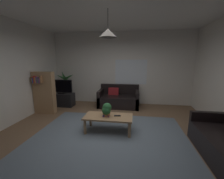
% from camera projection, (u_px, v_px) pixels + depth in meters
% --- Properties ---
extents(floor, '(5.55, 5.39, 0.02)m').
position_uv_depth(floor, '(110.00, 134.00, 3.59)').
color(floor, brown).
rests_on(floor, ground).
extents(rug, '(3.61, 2.97, 0.01)m').
position_uv_depth(rug, '(109.00, 138.00, 3.40)').
color(rug, slate).
rests_on(rug, ground).
extents(wall_back, '(5.67, 0.06, 2.87)m').
position_uv_depth(wall_back, '(121.00, 68.00, 5.95)').
color(wall_back, silver).
rests_on(wall_back, ground).
extents(wall_left, '(0.06, 5.39, 2.87)m').
position_uv_depth(wall_left, '(1.00, 74.00, 3.72)').
color(wall_left, silver).
rests_on(wall_left, ground).
extents(ceiling, '(5.55, 5.39, 0.02)m').
position_uv_depth(ceiling, '(110.00, 5.00, 3.02)').
color(ceiling, white).
extents(window_pane, '(1.25, 0.01, 0.98)m').
position_uv_depth(window_pane, '(131.00, 72.00, 5.89)').
color(window_pane, white).
extents(couch_under_window, '(1.53, 0.84, 0.82)m').
position_uv_depth(couch_under_window, '(119.00, 99.00, 5.69)').
color(couch_under_window, black).
rests_on(couch_under_window, ground).
extents(coffee_table, '(1.19, 0.59, 0.41)m').
position_uv_depth(coffee_table, '(108.00, 118.00, 3.67)').
color(coffee_table, '#A87F56').
rests_on(coffee_table, ground).
extents(book_on_table_0, '(0.17, 0.13, 0.03)m').
position_uv_depth(book_on_table_0, '(106.00, 116.00, 3.62)').
color(book_on_table_0, '#72387F').
rests_on(book_on_table_0, coffee_table).
extents(book_on_table_1, '(0.12, 0.13, 0.02)m').
position_uv_depth(book_on_table_1, '(105.00, 115.00, 3.62)').
color(book_on_table_1, '#2D4C8C').
rests_on(book_on_table_1, coffee_table).
extents(remote_on_table_0, '(0.17, 0.08, 0.02)m').
position_uv_depth(remote_on_table_0, '(117.00, 116.00, 3.65)').
color(remote_on_table_0, black).
rests_on(remote_on_table_0, coffee_table).
extents(potted_plant_on_table, '(0.23, 0.25, 0.34)m').
position_uv_depth(potted_plant_on_table, '(107.00, 110.00, 3.60)').
color(potted_plant_on_table, '#B77051').
rests_on(potted_plant_on_table, coffee_table).
extents(tv_stand, '(0.90, 0.44, 0.50)m').
position_uv_depth(tv_stand, '(62.00, 100.00, 5.76)').
color(tv_stand, black).
rests_on(tv_stand, ground).
extents(tv, '(0.87, 0.16, 0.54)m').
position_uv_depth(tv, '(61.00, 86.00, 5.63)').
color(tv, black).
rests_on(tv, tv_stand).
extents(potted_palm_corner, '(0.76, 0.84, 1.35)m').
position_uv_depth(potted_palm_corner, '(66.00, 90.00, 6.16)').
color(potted_palm_corner, '#4C4C51').
rests_on(potted_palm_corner, ground).
extents(bookshelf_corner, '(0.70, 0.31, 1.40)m').
position_uv_depth(bookshelf_corner, '(44.00, 92.00, 4.88)').
color(bookshelf_corner, '#A87F56').
rests_on(bookshelf_corner, ground).
extents(pendant_lamp, '(0.40, 0.40, 0.60)m').
position_uv_depth(pendant_lamp, '(108.00, 33.00, 3.27)').
color(pendant_lamp, black).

